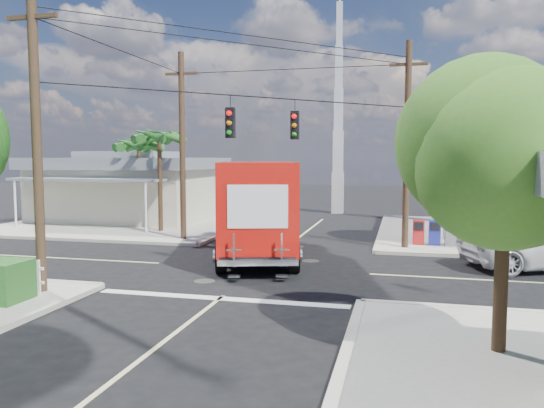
% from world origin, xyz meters
% --- Properties ---
extents(ground, '(120.00, 120.00, 0.00)m').
position_xyz_m(ground, '(0.00, 0.00, 0.00)').
color(ground, black).
rests_on(ground, ground).
extents(sidewalk_ne, '(14.12, 14.12, 0.14)m').
position_xyz_m(sidewalk_ne, '(10.88, 10.88, 0.07)').
color(sidewalk_ne, '#A49F94').
rests_on(sidewalk_ne, ground).
extents(sidewalk_nw, '(14.12, 14.12, 0.14)m').
position_xyz_m(sidewalk_nw, '(-10.88, 10.88, 0.07)').
color(sidewalk_nw, '#A49F94').
rests_on(sidewalk_nw, ground).
extents(road_markings, '(32.00, 32.00, 0.01)m').
position_xyz_m(road_markings, '(0.00, -1.47, 0.01)').
color(road_markings, beige).
rests_on(road_markings, ground).
extents(building_nw, '(10.80, 10.20, 4.30)m').
position_xyz_m(building_nw, '(-12.00, 12.46, 2.22)').
color(building_nw, beige).
rests_on(building_nw, sidewalk_nw).
extents(radio_tower, '(0.80, 0.80, 17.00)m').
position_xyz_m(radio_tower, '(0.50, 20.00, 5.64)').
color(radio_tower, silver).
rests_on(radio_tower, ground).
extents(tree_ne_front, '(4.21, 4.14, 6.66)m').
position_xyz_m(tree_ne_front, '(7.21, 6.76, 4.77)').
color(tree_ne_front, '#422D1C').
rests_on(tree_ne_front, sidewalk_ne).
extents(tree_ne_back, '(3.77, 3.66, 5.82)m').
position_xyz_m(tree_ne_back, '(9.81, 8.96, 4.19)').
color(tree_ne_back, '#422D1C').
rests_on(tree_ne_back, sidewalk_ne).
extents(tree_se, '(3.67, 3.54, 5.62)m').
position_xyz_m(tree_se, '(7.01, -7.24, 4.04)').
color(tree_se, '#422D1C').
rests_on(tree_se, sidewalk_se).
extents(palm_nw_front, '(3.01, 3.08, 5.59)m').
position_xyz_m(palm_nw_front, '(-7.50, 7.50, 5.04)').
color(palm_nw_front, '#422D1C').
rests_on(palm_nw_front, sidewalk_nw).
extents(palm_nw_back, '(3.01, 3.08, 5.19)m').
position_xyz_m(palm_nw_back, '(-9.50, 9.00, 4.67)').
color(palm_nw_back, '#422D1C').
rests_on(palm_nw_back, sidewalk_nw).
extents(utility_poles, '(12.00, 10.68, 9.00)m').
position_xyz_m(utility_poles, '(-1.58, 1.60, 4.67)').
color(utility_poles, '#473321').
rests_on(utility_poles, ground).
extents(vending_boxes, '(1.90, 0.50, 1.10)m').
position_xyz_m(vending_boxes, '(6.50, 6.20, 0.69)').
color(vending_boxes, red).
rests_on(vending_boxes, sidewalk_ne).
extents(delivery_truck, '(4.94, 9.34, 3.88)m').
position_xyz_m(delivery_truck, '(-0.66, 2.18, 1.97)').
color(delivery_truck, black).
rests_on(delivery_truck, ground).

